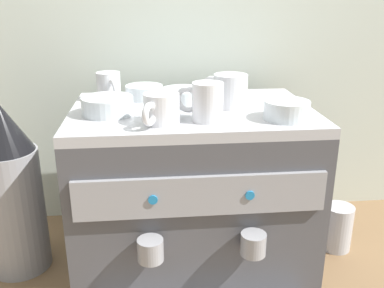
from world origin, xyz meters
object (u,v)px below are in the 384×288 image
(ceramic_cup_0, at_px, (206,102))
(ceramic_bowl_1, at_px, (108,106))
(ceramic_bowl_3, at_px, (287,110))
(ceramic_cup_2, at_px, (109,87))
(milk_pitcher, at_px, (337,227))
(ceramic_cup_3, at_px, (161,109))
(ceramic_bowl_2, at_px, (183,97))
(coffee_grinder, at_px, (11,191))
(espresso_machine, at_px, (192,189))
(ceramic_bowl_0, at_px, (144,92))
(ceramic_cup_1, at_px, (229,91))

(ceramic_cup_0, distance_m, ceramic_bowl_1, 0.23)
(ceramic_bowl_1, xyz_separation_m, ceramic_bowl_3, (0.40, -0.08, 0.00))
(ceramic_bowl_3, bearing_deg, ceramic_cup_2, 152.37)
(ceramic_cup_0, relative_size, milk_pitcher, 0.79)
(ceramic_cup_3, bearing_deg, milk_pitcher, 14.72)
(ceramic_cup_0, bearing_deg, ceramic_bowl_1, 161.83)
(ceramic_bowl_2, relative_size, coffee_grinder, 0.25)
(milk_pitcher, bearing_deg, ceramic_cup_2, 171.93)
(espresso_machine, relative_size, coffee_grinder, 1.28)
(ceramic_bowl_1, xyz_separation_m, milk_pitcher, (0.62, 0.04, -0.38))
(ceramic_cup_2, bearing_deg, ceramic_bowl_1, -87.31)
(espresso_machine, bearing_deg, ceramic_cup_0, -79.33)
(ceramic_bowl_0, relative_size, coffee_grinder, 0.21)
(ceramic_cup_0, distance_m, ceramic_cup_1, 0.13)
(espresso_machine, height_order, ceramic_bowl_3, ceramic_bowl_3)
(ceramic_cup_0, height_order, ceramic_bowl_0, ceramic_cup_0)
(espresso_machine, height_order, ceramic_cup_1, ceramic_cup_1)
(ceramic_cup_1, bearing_deg, ceramic_cup_3, -143.78)
(coffee_grinder, distance_m, milk_pitcher, 0.89)
(ceramic_cup_1, xyz_separation_m, ceramic_bowl_0, (-0.21, 0.10, -0.02))
(ceramic_cup_2, relative_size, ceramic_bowl_1, 0.82)
(ceramic_cup_2, bearing_deg, ceramic_cup_0, -42.30)
(ceramic_cup_1, relative_size, coffee_grinder, 0.23)
(ceramic_bowl_0, bearing_deg, ceramic_cup_0, -57.76)
(ceramic_cup_2, xyz_separation_m, ceramic_bowl_2, (0.19, -0.06, -0.02))
(coffee_grinder, bearing_deg, ceramic_cup_2, 17.78)
(ceramic_cup_0, xyz_separation_m, ceramic_cup_2, (-0.22, 0.20, -0.01))
(ceramic_bowl_0, bearing_deg, ceramic_bowl_3, -35.09)
(ceramic_cup_0, distance_m, ceramic_cup_2, 0.30)
(espresso_machine, bearing_deg, ceramic_bowl_3, -28.61)
(espresso_machine, xyz_separation_m, ceramic_cup_3, (-0.08, -0.12, 0.25))
(ceramic_cup_0, distance_m, ceramic_bowl_0, 0.25)
(ceramic_cup_1, xyz_separation_m, ceramic_cup_3, (-0.17, -0.12, -0.01))
(ceramic_cup_2, relative_size, ceramic_bowl_2, 0.86)
(ceramic_bowl_1, distance_m, ceramic_bowl_2, 0.19)
(ceramic_bowl_1, xyz_separation_m, coffee_grinder, (-0.26, 0.05, -0.23))
(ceramic_cup_1, distance_m, ceramic_cup_3, 0.21)
(ceramic_cup_1, xyz_separation_m, milk_pitcher, (0.33, 0.01, -0.41))
(ceramic_cup_1, distance_m, ceramic_cup_2, 0.31)
(espresso_machine, relative_size, milk_pitcher, 4.43)
(ceramic_cup_2, distance_m, ceramic_bowl_3, 0.46)
(ceramic_cup_1, bearing_deg, ceramic_bowl_3, -47.12)
(espresso_machine, height_order, ceramic_cup_2, ceramic_cup_2)
(ceramic_bowl_1, bearing_deg, coffee_grinder, 169.13)
(ceramic_bowl_0, bearing_deg, ceramic_bowl_2, -36.98)
(ceramic_bowl_1, relative_size, milk_pitcher, 0.90)
(ceramic_cup_3, bearing_deg, ceramic_cup_1, 36.22)
(ceramic_bowl_0, relative_size, ceramic_bowl_2, 0.87)
(coffee_grinder, bearing_deg, ceramic_cup_1, -1.25)
(coffee_grinder, bearing_deg, ceramic_bowl_2, 2.45)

